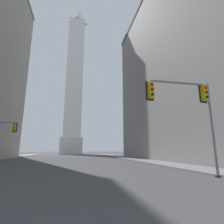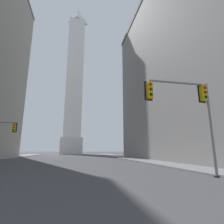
% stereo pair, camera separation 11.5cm
% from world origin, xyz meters
% --- Properties ---
extents(sidewalk_right, '(5.00, 91.53, 0.15)m').
position_xyz_m(sidewalk_right, '(13.11, 27.46, 0.07)').
color(sidewalk_right, slate).
rests_on(sidewalk_right, ground_plane).
extents(obelisk, '(8.97, 8.97, 70.72)m').
position_xyz_m(obelisk, '(0.00, 76.28, 33.73)').
color(obelisk, silver).
rests_on(obelisk, ground_plane).
extents(traffic_light_near_right, '(4.79, 0.52, 6.27)m').
position_xyz_m(traffic_light_near_right, '(9.11, 9.88, 4.77)').
color(traffic_light_near_right, slate).
rests_on(traffic_light_near_right, ground_plane).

